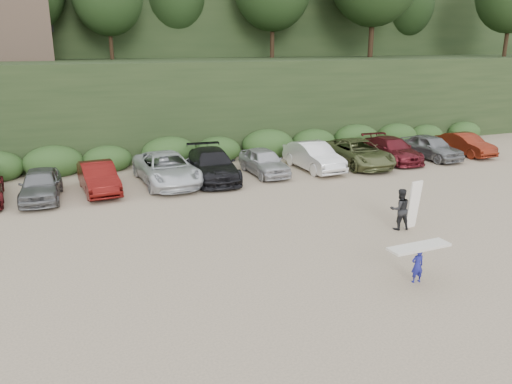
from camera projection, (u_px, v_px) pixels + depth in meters
name	position (u px, v px, depth m)	size (l,w,h in m)	color
ground	(313.00, 244.00, 18.35)	(120.00, 120.00, 0.00)	tan
parked_cars	(191.00, 168.00, 26.37)	(39.60, 6.13, 1.61)	#BBBBC0
child_surfer	(418.00, 257.00, 15.23)	(2.05, 0.63, 1.22)	navy
adult_surfer	(401.00, 209.00, 19.64)	(1.30, 0.78, 1.97)	black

